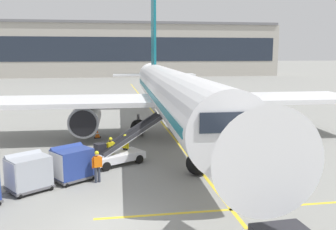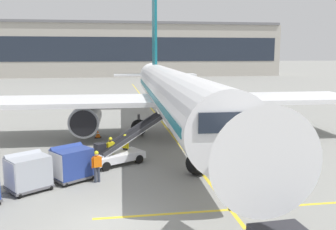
{
  "view_description": "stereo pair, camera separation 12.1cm",
  "coord_description": "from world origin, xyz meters",
  "px_view_note": "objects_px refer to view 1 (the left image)",
  "views": [
    {
      "loc": [
        0.21,
        -14.74,
        6.9
      ],
      "look_at": [
        4.09,
        8.93,
        2.91
      ],
      "focal_mm": 40.03,
      "sensor_mm": 36.0,
      "label": 1
    },
    {
      "loc": [
        0.33,
        -14.76,
        6.9
      ],
      "look_at": [
        4.09,
        8.93,
        2.91
      ],
      "focal_mm": 40.03,
      "sensor_mm": 36.0,
      "label": 2
    }
  ],
  "objects_px": {
    "ground_crew_by_loader": "(97,164)",
    "belt_loader": "(120,150)",
    "safety_cone_engine_keepout": "(97,134)",
    "baggage_cart_lead": "(72,163)",
    "baggage_cart_second": "(28,172)",
    "ground_crew_by_carts": "(125,146)",
    "parked_airplane": "(173,94)",
    "ground_crew_wingwalker": "(111,149)",
    "ground_crew_marshaller": "(62,164)"
  },
  "relations": [
    {
      "from": "ground_crew_wingwalker",
      "to": "safety_cone_engine_keepout",
      "type": "bearing_deg",
      "value": 97.37
    },
    {
      "from": "ground_crew_by_loader",
      "to": "ground_crew_by_carts",
      "type": "height_order",
      "value": "same"
    },
    {
      "from": "baggage_cart_lead",
      "to": "ground_crew_wingwalker",
      "type": "bearing_deg",
      "value": 51.26
    },
    {
      "from": "ground_crew_by_carts",
      "to": "baggage_cart_second",
      "type": "bearing_deg",
      "value": -138.05
    },
    {
      "from": "baggage_cart_lead",
      "to": "safety_cone_engine_keepout",
      "type": "relative_size",
      "value": 4.27
    },
    {
      "from": "ground_crew_marshaller",
      "to": "safety_cone_engine_keepout",
      "type": "height_order",
      "value": "ground_crew_marshaller"
    },
    {
      "from": "ground_crew_wingwalker",
      "to": "ground_crew_marshaller",
      "type": "bearing_deg",
      "value": -134.0
    },
    {
      "from": "baggage_cart_second",
      "to": "belt_loader",
      "type": "bearing_deg",
      "value": 40.23
    },
    {
      "from": "belt_loader",
      "to": "baggage_cart_lead",
      "type": "height_order",
      "value": "belt_loader"
    },
    {
      "from": "belt_loader",
      "to": "ground_crew_marshaller",
      "type": "relative_size",
      "value": 3.0
    },
    {
      "from": "baggage_cart_lead",
      "to": "ground_crew_by_loader",
      "type": "distance_m",
      "value": 1.47
    },
    {
      "from": "ground_crew_by_loader",
      "to": "ground_crew_wingwalker",
      "type": "bearing_deg",
      "value": 76.53
    },
    {
      "from": "belt_loader",
      "to": "ground_crew_wingwalker",
      "type": "xyz_separation_m",
      "value": [
        -0.56,
        -0.11,
        0.14
      ]
    },
    {
      "from": "belt_loader",
      "to": "baggage_cart_second",
      "type": "height_order",
      "value": "belt_loader"
    },
    {
      "from": "belt_loader",
      "to": "ground_crew_wingwalker",
      "type": "distance_m",
      "value": 0.59
    },
    {
      "from": "belt_loader",
      "to": "safety_cone_engine_keepout",
      "type": "height_order",
      "value": "belt_loader"
    },
    {
      "from": "baggage_cart_lead",
      "to": "ground_crew_wingwalker",
      "type": "relative_size",
      "value": 1.54
    },
    {
      "from": "parked_airplane",
      "to": "ground_crew_marshaller",
      "type": "xyz_separation_m",
      "value": [
        -7.82,
        -10.0,
        -2.56
      ]
    },
    {
      "from": "parked_airplane",
      "to": "ground_crew_by_carts",
      "type": "relative_size",
      "value": 23.45
    },
    {
      "from": "ground_crew_by_loader",
      "to": "ground_crew_marshaller",
      "type": "bearing_deg",
      "value": 166.75
    },
    {
      "from": "baggage_cart_lead",
      "to": "safety_cone_engine_keepout",
      "type": "distance_m",
      "value": 10.48
    },
    {
      "from": "ground_crew_by_carts",
      "to": "ground_crew_wingwalker",
      "type": "distance_m",
      "value": 1.16
    },
    {
      "from": "parked_airplane",
      "to": "baggage_cart_second",
      "type": "bearing_deg",
      "value": -129.98
    },
    {
      "from": "baggage_cart_second",
      "to": "ground_crew_by_loader",
      "type": "bearing_deg",
      "value": 11.6
    },
    {
      "from": "belt_loader",
      "to": "safety_cone_engine_keepout",
      "type": "distance_m",
      "value": 7.8
    },
    {
      "from": "belt_loader",
      "to": "ground_crew_wingwalker",
      "type": "height_order",
      "value": "belt_loader"
    },
    {
      "from": "parked_airplane",
      "to": "safety_cone_engine_keepout",
      "type": "relative_size",
      "value": 64.97
    },
    {
      "from": "ground_crew_wingwalker",
      "to": "baggage_cart_lead",
      "type": "bearing_deg",
      "value": -128.74
    },
    {
      "from": "belt_loader",
      "to": "ground_crew_wingwalker",
      "type": "relative_size",
      "value": 3.0
    },
    {
      "from": "baggage_cart_second",
      "to": "ground_crew_by_carts",
      "type": "distance_m",
      "value": 6.85
    },
    {
      "from": "ground_crew_wingwalker",
      "to": "belt_loader",
      "type": "bearing_deg",
      "value": 11.26
    },
    {
      "from": "ground_crew_by_carts",
      "to": "safety_cone_engine_keepout",
      "type": "bearing_deg",
      "value": 105.34
    },
    {
      "from": "ground_crew_by_loader",
      "to": "belt_loader",
      "type": "bearing_deg",
      "value": 68.14
    },
    {
      "from": "belt_loader",
      "to": "ground_crew_marshaller",
      "type": "distance_m",
      "value": 4.3
    },
    {
      "from": "belt_loader",
      "to": "baggage_cart_lead",
      "type": "relative_size",
      "value": 1.95
    },
    {
      "from": "ground_crew_by_carts",
      "to": "ground_crew_marshaller",
      "type": "distance_m",
      "value": 4.96
    },
    {
      "from": "ground_crew_by_loader",
      "to": "safety_cone_engine_keepout",
      "type": "bearing_deg",
      "value": 91.24
    },
    {
      "from": "ground_crew_by_loader",
      "to": "ground_crew_by_carts",
      "type": "distance_m",
      "value": 4.23
    },
    {
      "from": "parked_airplane",
      "to": "ground_crew_by_carts",
      "type": "xyz_separation_m",
      "value": [
        -4.25,
        -6.56,
        -2.56
      ]
    },
    {
      "from": "baggage_cart_lead",
      "to": "baggage_cart_second",
      "type": "relative_size",
      "value": 1.0
    },
    {
      "from": "ground_crew_by_carts",
      "to": "ground_crew_marshaller",
      "type": "height_order",
      "value": "same"
    },
    {
      "from": "parked_airplane",
      "to": "ground_crew_wingwalker",
      "type": "bearing_deg",
      "value": -125.51
    },
    {
      "from": "safety_cone_engine_keepout",
      "to": "ground_crew_by_loader",
      "type": "bearing_deg",
      "value": -88.76
    },
    {
      "from": "baggage_cart_lead",
      "to": "ground_crew_by_carts",
      "type": "height_order",
      "value": "baggage_cart_lead"
    },
    {
      "from": "parked_airplane",
      "to": "ground_crew_by_loader",
      "type": "xyz_separation_m",
      "value": [
        -5.94,
        -10.44,
        -2.56
      ]
    },
    {
      "from": "parked_airplane",
      "to": "safety_cone_engine_keepout",
      "type": "xyz_separation_m",
      "value": [
        -6.18,
        0.48,
        -3.26
      ]
    },
    {
      "from": "belt_loader",
      "to": "baggage_cart_second",
      "type": "distance_m",
      "value": 6.19
    },
    {
      "from": "ground_crew_marshaller",
      "to": "ground_crew_wingwalker",
      "type": "bearing_deg",
      "value": 46.0
    },
    {
      "from": "parked_airplane",
      "to": "belt_loader",
      "type": "distance_m",
      "value": 8.93
    },
    {
      "from": "baggage_cart_second",
      "to": "ground_crew_marshaller",
      "type": "relative_size",
      "value": 1.54
    }
  ]
}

